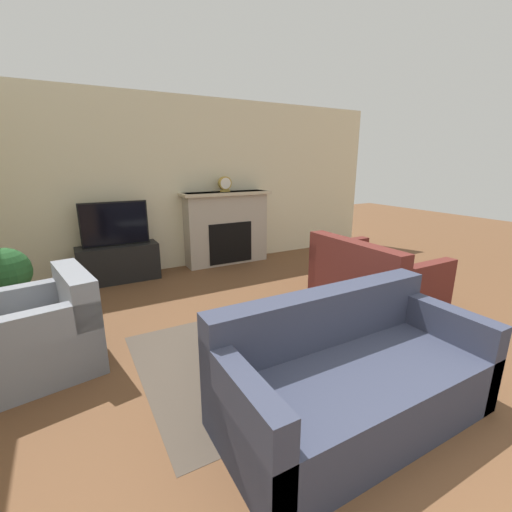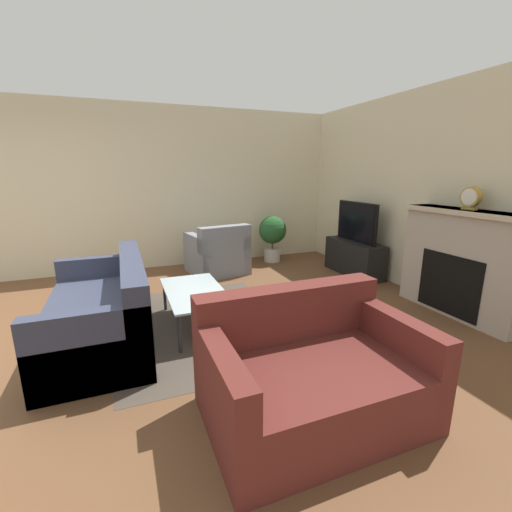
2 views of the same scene
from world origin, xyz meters
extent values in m
plane|color=brown|center=(0.00, 0.00, 0.00)|extent=(20.00, 20.00, 0.00)
cube|color=beige|center=(0.00, 4.94, 1.35)|extent=(8.00, 0.06, 2.70)
cube|color=beige|center=(-2.53, 2.46, 1.35)|extent=(0.06, 7.91, 2.70)
cube|color=#4C4238|center=(0.07, 1.90, 0.00)|extent=(2.36, 1.80, 0.00)
cube|color=#B2A899|center=(0.91, 4.75, 0.61)|extent=(1.41, 0.33, 1.23)
cube|color=black|center=(0.91, 4.58, 0.38)|extent=(0.78, 0.01, 0.69)
cube|color=beige|center=(0.91, 4.72, 1.20)|extent=(1.53, 0.39, 0.05)
cube|color=black|center=(-0.88, 4.64, 0.27)|extent=(1.12, 0.39, 0.54)
cube|color=black|center=(-0.88, 4.64, 0.86)|extent=(0.91, 0.05, 0.63)
cube|color=black|center=(-0.88, 4.61, 0.86)|extent=(0.87, 0.01, 0.59)
cube|color=#33384C|center=(0.10, 0.87, 0.21)|extent=(1.86, 0.89, 0.42)
cube|color=#33384C|center=(0.10, 1.22, 0.62)|extent=(1.86, 0.20, 0.40)
cube|color=#33384C|center=(-0.76, 0.87, 0.33)|extent=(0.14, 0.89, 0.66)
cube|color=#33384C|center=(0.96, 0.87, 0.33)|extent=(0.14, 0.89, 0.66)
cube|color=#5B231E|center=(1.81, 2.27, 0.21)|extent=(0.96, 1.43, 0.42)
cube|color=#5B231E|center=(1.43, 2.27, 0.62)|extent=(0.20, 1.43, 0.40)
cube|color=#5B231E|center=(1.81, 1.63, 0.33)|extent=(0.96, 0.14, 0.66)
cube|color=#5B231E|center=(1.81, 2.92, 0.33)|extent=(0.96, 0.14, 0.66)
cube|color=gray|center=(-1.79, 2.58, 0.21)|extent=(0.96, 0.97, 0.42)
cube|color=gray|center=(-1.48, 2.64, 0.62)|extent=(0.34, 0.86, 0.40)
cube|color=gray|center=(-1.85, 2.93, 0.33)|extent=(0.84, 0.28, 0.66)
cube|color=gray|center=(-1.73, 2.24, 0.33)|extent=(0.84, 0.28, 0.66)
cylinder|color=#333338|center=(-0.47, 1.57, 0.19)|extent=(0.04, 0.04, 0.38)
cylinder|color=#333338|center=(0.61, 1.57, 0.19)|extent=(0.04, 0.04, 0.38)
cylinder|color=#333338|center=(-0.47, 2.10, 0.19)|extent=(0.04, 0.04, 0.38)
cylinder|color=#333338|center=(0.61, 2.10, 0.19)|extent=(0.04, 0.04, 0.38)
cube|color=silver|center=(0.07, 1.83, 0.39)|extent=(1.16, 0.60, 0.02)
cylinder|color=beige|center=(-2.10, 3.73, 0.12)|extent=(0.30, 0.30, 0.24)
cylinder|color=#4C3823|center=(-2.10, 3.73, 0.32)|extent=(0.03, 0.03, 0.15)
sphere|color=#235628|center=(-2.10, 3.73, 0.59)|extent=(0.51, 0.51, 0.51)
cube|color=#B79338|center=(0.90, 4.75, 1.24)|extent=(0.15, 0.07, 0.03)
cylinder|color=#B79338|center=(0.90, 4.75, 1.37)|extent=(0.22, 0.07, 0.22)
cylinder|color=white|center=(0.90, 4.71, 1.37)|extent=(0.18, 0.00, 0.18)
camera|label=1|loc=(-1.45, -0.54, 1.71)|focal=24.00mm
camera|label=2|loc=(3.55, 1.16, 1.64)|focal=24.00mm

